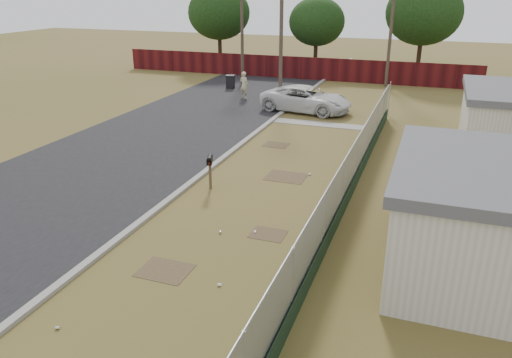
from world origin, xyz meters
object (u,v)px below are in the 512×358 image
at_px(mailbox, 210,163).
at_px(trash_bin, 230,82).
at_px(pedestrian, 244,85).
at_px(pickup_truck, 306,99).

xyz_separation_m(mailbox, trash_bin, (-6.88, 18.56, -0.55)).
xyz_separation_m(mailbox, pedestrian, (-4.62, 15.60, -0.14)).
bearing_deg(pickup_truck, mailbox, -172.50).
height_order(mailbox, pickup_truck, pickup_truck).
bearing_deg(pedestrian, pickup_truck, 171.15).
bearing_deg(mailbox, pickup_truck, 88.61).
xyz_separation_m(mailbox, pickup_truck, (0.32, 13.37, -0.28)).
bearing_deg(pickup_truck, pedestrian, 74.68).
height_order(pedestrian, trash_bin, pedestrian).
bearing_deg(trash_bin, mailbox, -69.67).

